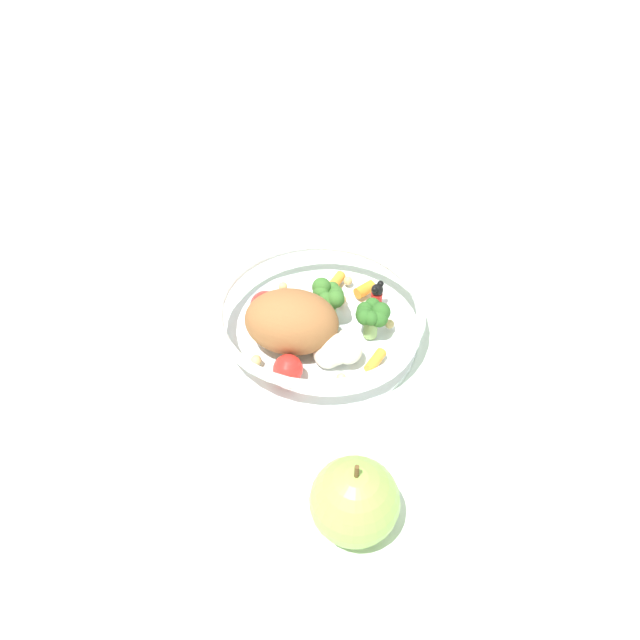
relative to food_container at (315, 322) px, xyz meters
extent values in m
plane|color=silver|center=(0.00, -0.02, -0.03)|extent=(2.40, 2.40, 0.00)
cylinder|color=white|center=(0.00, -0.01, -0.03)|extent=(0.20, 0.20, 0.01)
torus|color=white|center=(0.00, -0.01, 0.01)|extent=(0.21, 0.21, 0.01)
ellipsoid|color=#935B33|center=(0.02, 0.01, 0.01)|extent=(0.10, 0.07, 0.06)
cylinder|color=#8EB766|center=(-0.06, -0.01, -0.01)|extent=(0.01, 0.01, 0.02)
sphere|color=#2D6023|center=(-0.05, -0.01, 0.01)|extent=(0.02, 0.02, 0.02)
sphere|color=#2D6023|center=(-0.05, 0.00, 0.01)|extent=(0.02, 0.02, 0.02)
sphere|color=#2D6023|center=(-0.06, 0.00, 0.01)|extent=(0.01, 0.01, 0.01)
sphere|color=#2D6023|center=(-0.06, 0.00, 0.01)|extent=(0.02, 0.02, 0.02)
sphere|color=#2D6023|center=(-0.06, -0.01, 0.01)|extent=(0.02, 0.02, 0.02)
sphere|color=#2D6023|center=(-0.06, -0.01, 0.01)|extent=(0.01, 0.01, 0.01)
sphere|color=#2D6023|center=(-0.06, -0.02, 0.01)|extent=(0.02, 0.02, 0.02)
sphere|color=#2D6023|center=(-0.05, -0.01, 0.01)|extent=(0.02, 0.02, 0.02)
cylinder|color=#8EB766|center=(-0.01, -0.03, -0.01)|extent=(0.01, 0.01, 0.02)
sphere|color=#386B28|center=(-0.01, -0.03, 0.01)|extent=(0.02, 0.02, 0.02)
sphere|color=#386B28|center=(-0.01, -0.02, 0.01)|extent=(0.02, 0.02, 0.02)
sphere|color=#386B28|center=(-0.01, -0.02, 0.01)|extent=(0.02, 0.02, 0.02)
sphere|color=#386B28|center=(-0.02, -0.02, 0.01)|extent=(0.02, 0.02, 0.02)
sphere|color=#386B28|center=(-0.02, -0.03, 0.01)|extent=(0.02, 0.02, 0.02)
sphere|color=#386B28|center=(-0.02, -0.03, 0.01)|extent=(0.01, 0.01, 0.01)
sphere|color=#386B28|center=(-0.02, -0.04, 0.01)|extent=(0.01, 0.01, 0.01)
sphere|color=#386B28|center=(-0.01, -0.03, 0.02)|extent=(0.02, 0.02, 0.02)
sphere|color=silver|center=(-0.02, 0.03, -0.01)|extent=(0.03, 0.03, 0.03)
sphere|color=silver|center=(-0.02, 0.03, -0.01)|extent=(0.02, 0.02, 0.02)
sphere|color=silver|center=(-0.02, 0.03, 0.00)|extent=(0.03, 0.03, 0.03)
sphere|color=silver|center=(-0.03, 0.03, 0.00)|extent=(0.03, 0.03, 0.03)
sphere|color=silver|center=(-0.03, 0.02, -0.01)|extent=(0.03, 0.03, 0.03)
sphere|color=silver|center=(-0.02, 0.03, -0.01)|extent=(0.03, 0.03, 0.03)
cube|color=yellow|center=(-0.06, -0.05, -0.02)|extent=(0.02, 0.02, 0.00)
cylinder|color=red|center=(-0.06, -0.05, -0.01)|extent=(0.02, 0.02, 0.02)
sphere|color=black|center=(-0.06, -0.05, 0.00)|extent=(0.01, 0.01, 0.01)
sphere|color=black|center=(-0.06, -0.04, 0.01)|extent=(0.01, 0.01, 0.01)
sphere|color=black|center=(-0.06, -0.05, 0.01)|extent=(0.01, 0.01, 0.01)
cylinder|color=orange|center=(0.03, -0.04, -0.02)|extent=(0.01, 0.03, 0.01)
cylinder|color=orange|center=(-0.06, 0.03, -0.02)|extent=(0.02, 0.03, 0.01)
cylinder|color=orange|center=(-0.05, -0.07, -0.01)|extent=(0.02, 0.02, 0.01)
cylinder|color=orange|center=(-0.02, -0.08, -0.02)|extent=(0.02, 0.03, 0.01)
sphere|color=red|center=(0.02, 0.06, -0.01)|extent=(0.03, 0.03, 0.03)
sphere|color=red|center=(0.05, -0.03, -0.01)|extent=(0.03, 0.03, 0.03)
sphere|color=tan|center=(-0.02, 0.01, -0.02)|extent=(0.01, 0.01, 0.01)
sphere|color=tan|center=(0.05, 0.04, -0.02)|extent=(0.01, 0.01, 0.01)
sphere|color=tan|center=(-0.03, 0.01, -0.02)|extent=(0.01, 0.01, 0.01)
sphere|color=tan|center=(-0.03, -0.08, -0.02)|extent=(0.01, 0.01, 0.01)
sphere|color=#D1B775|center=(-0.03, 0.06, -0.02)|extent=(0.01, 0.01, 0.01)
sphere|color=tan|center=(0.05, -0.05, -0.02)|extent=(0.01, 0.01, 0.01)
sphere|color=#D1B775|center=(0.01, -0.03, -0.02)|extent=(0.01, 0.01, 0.01)
sphere|color=tan|center=(0.04, -0.07, -0.02)|extent=(0.01, 0.01, 0.01)
sphere|color=#D1B775|center=(0.00, -0.06, -0.02)|extent=(0.01, 0.01, 0.01)
sphere|color=tan|center=(-0.08, -0.02, -0.02)|extent=(0.01, 0.01, 0.01)
sphere|color=tan|center=(-0.02, -0.05, -0.02)|extent=(0.01, 0.01, 0.01)
sphere|color=#8CB74C|center=(-0.05, 0.20, 0.01)|extent=(0.07, 0.07, 0.07)
cylinder|color=brown|center=(-0.05, 0.20, 0.05)|extent=(0.00, 0.00, 0.01)
camera|label=1|loc=(-0.04, 0.47, 0.46)|focal=37.51mm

